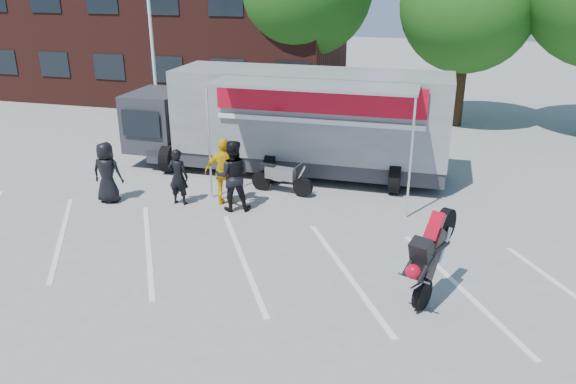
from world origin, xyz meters
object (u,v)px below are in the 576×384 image
at_px(parked_motorcycle, 282,193).
at_px(spectator_leather_a, 107,172).
at_px(stunt_bike_rider, 435,293).
at_px(spectator_leather_c, 233,176).
at_px(tree_mid, 468,5).
at_px(spectator_leather_b, 178,177).
at_px(transporter_truck, 295,173).
at_px(flagpole, 155,5).
at_px(spectator_hivis, 225,172).

distance_m(parked_motorcycle, spectator_leather_a, 5.05).
height_order(stunt_bike_rider, spectator_leather_c, spectator_leather_c).
bearing_deg(tree_mid, stunt_bike_rider, -91.99).
height_order(parked_motorcycle, spectator_leather_c, spectator_leather_c).
relative_size(stunt_bike_rider, spectator_leather_b, 1.27).
distance_m(transporter_truck, spectator_leather_b, 4.32).
distance_m(transporter_truck, spectator_leather_c, 3.68).
height_order(flagpole, spectator_leather_b, flagpole).
distance_m(parked_motorcycle, spectator_leather_b, 3.11).
bearing_deg(transporter_truck, spectator_hivis, -111.34).
relative_size(flagpole, spectator_leather_b, 4.93).
distance_m(tree_mid, parked_motorcycle, 12.05).
bearing_deg(tree_mid, parked_motorcycle, -117.42).
relative_size(parked_motorcycle, spectator_leather_b, 1.22).
distance_m(tree_mid, spectator_leather_b, 14.25).
relative_size(tree_mid, parked_motorcycle, 3.87).
bearing_deg(transporter_truck, parked_motorcycle, -87.27).
xyz_separation_m(flagpole, stunt_bike_rider, (10.74, -9.37, -5.05)).
bearing_deg(stunt_bike_rider, spectator_hivis, 172.40).
bearing_deg(transporter_truck, spectator_leather_c, -104.22).
xyz_separation_m(stunt_bike_rider, spectator_leather_a, (-9.16, 2.71, 0.88)).
bearing_deg(spectator_leather_b, flagpole, -58.47).
bearing_deg(spectator_leather_c, tree_mid, -136.24).
bearing_deg(spectator_leather_c, stunt_bike_rider, 132.63).
bearing_deg(spectator_hivis, stunt_bike_rider, 136.86).
bearing_deg(stunt_bike_rider, spectator_leather_a, -173.94).
relative_size(flagpole, parked_motorcycle, 4.03).
distance_m(spectator_leather_a, spectator_leather_b, 2.05).
xyz_separation_m(flagpole, spectator_leather_c, (5.22, -6.29, -4.06)).
xyz_separation_m(flagpole, spectator_leather_b, (3.60, -6.30, -4.24)).
bearing_deg(spectator_leather_c, parked_motorcycle, -140.28).
distance_m(transporter_truck, parked_motorcycle, 1.90).
distance_m(stunt_bike_rider, spectator_leather_c, 6.40).
bearing_deg(spectator_leather_a, parked_motorcycle, -161.99).
relative_size(tree_mid, spectator_leather_a, 4.37).
relative_size(tree_mid, spectator_hivis, 3.99).
distance_m(parked_motorcycle, stunt_bike_rider, 6.49).
distance_m(flagpole, stunt_bike_rider, 15.13).
xyz_separation_m(tree_mid, spectator_hivis, (-6.37, -10.96, -3.98)).
height_order(flagpole, stunt_bike_rider, flagpole).
relative_size(tree_mid, transporter_truck, 0.73).
distance_m(flagpole, spectator_leather_c, 9.13).
distance_m(transporter_truck, stunt_bike_rider, 8.01).
height_order(transporter_truck, stunt_bike_rider, transporter_truck).
bearing_deg(spectator_leather_b, tree_mid, -122.33).
height_order(tree_mid, spectator_hivis, tree_mid).
relative_size(parked_motorcycle, spectator_leather_c, 1.00).
bearing_deg(transporter_truck, flagpole, 154.88).
distance_m(flagpole, tree_mid, 12.31).
bearing_deg(flagpole, spectator_leather_c, -50.28).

